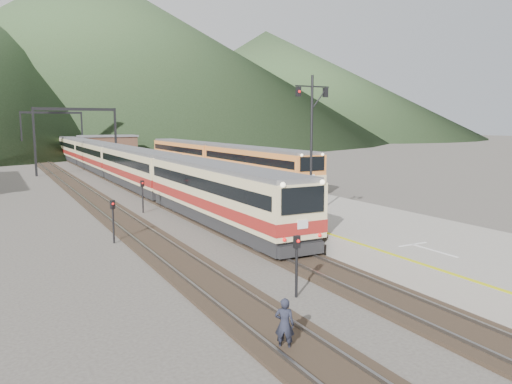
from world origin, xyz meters
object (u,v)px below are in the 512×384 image
signal_mast (312,133)px  worker (285,324)px  main_train (115,162)px  second_train (216,158)px

signal_mast → worker: size_ratio=5.15×
main_train → worker: size_ratio=49.85×
second_train → signal_mast: 33.03m
worker → signal_mast: bearing=-87.2°
main_train → worker: bearing=-96.8°
worker → second_train: bearing=-71.4°
signal_mast → worker: signal_mast is taller
second_train → signal_mast: (-8.19, -31.79, 3.68)m
signal_mast → second_train: bearing=75.6°
second_train → worker: size_ratio=26.51×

